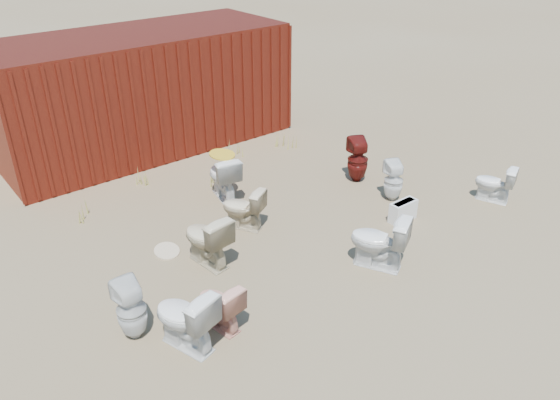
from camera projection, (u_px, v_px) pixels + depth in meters
ground at (304, 245)px, 8.47m from camera, size 100.00×100.00×0.00m
shipping_container at (143, 91)px, 11.45m from camera, size 6.00×2.40×2.40m
toilet_front_a at (185, 319)px, 6.37m from camera, size 0.67×0.91×0.83m
toilet_front_pink at (219, 305)px, 6.70m from camera, size 0.47×0.70×0.67m
toilet_front_c at (379, 242)px, 7.80m from camera, size 0.79×0.94×0.84m
toilet_front_maroon at (358, 160)px, 10.25m from camera, size 0.52×0.52×0.86m
toilet_front_e at (494, 184)px, 9.59m from camera, size 0.58×0.75×0.67m
toilet_back_a at (131, 310)px, 6.53m from camera, size 0.37×0.37×0.80m
toilet_back_beige_left at (243, 208)px, 8.77m from camera, size 0.69×0.80×0.71m
toilet_back_beige_right at (207, 239)px, 7.87m from camera, size 0.55×0.86×0.83m
toilet_back_yellowlid at (223, 176)px, 9.66m from camera, size 0.63×0.89×0.83m
toilet_back_e at (394, 181)px, 9.61m from camera, size 0.44×0.45×0.74m
yellow_lid at (222, 154)px, 9.46m from camera, size 0.42×0.52×0.02m
loose_tank at (403, 211)px, 9.06m from camera, size 0.50×0.21×0.35m
loose_lid_near at (167, 251)px, 8.32m from camera, size 0.48×0.57×0.02m
loose_lid_far at (207, 244)px, 8.49m from camera, size 0.59×0.58×0.02m
weed_clump_a at (79, 212)px, 9.05m from camera, size 0.36×0.36×0.33m
weed_clump_b at (214, 177)px, 10.26m from camera, size 0.32×0.32×0.29m
weed_clump_c at (287, 141)px, 11.77m from camera, size 0.36×0.36×0.30m
weed_clump_d at (141, 178)px, 10.24m from camera, size 0.30×0.30×0.28m
weed_clump_e at (235, 148)px, 11.39m from camera, size 0.34×0.34×0.32m
weed_clump_f at (401, 180)px, 10.23m from camera, size 0.28×0.28×0.21m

